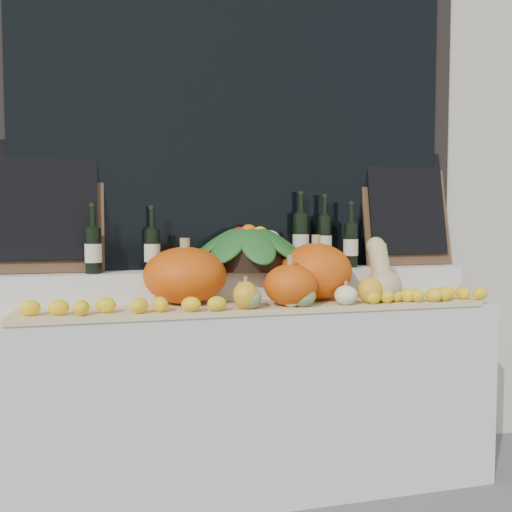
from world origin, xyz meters
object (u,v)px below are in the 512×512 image
Objects in this scene: pumpkin_right at (316,272)px; produce_bowl at (249,247)px; pumpkin_left at (185,275)px; wine_bottle_tall at (301,240)px; butternut_squash at (382,275)px.

produce_bowl reaches higher than pumpkin_right.
pumpkin_left is at bearing -154.88° from produce_bowl.
produce_bowl is (0.34, 0.16, 0.12)m from pumpkin_left.
wine_bottle_tall is (0.29, 0.05, 0.03)m from produce_bowl.
butternut_squash is 0.48× the size of produce_bowl.
wine_bottle_tall is (0.01, 0.24, 0.14)m from pumpkin_right.
pumpkin_left is at bearing 177.05° from pumpkin_right.
pumpkin_right is 1.15× the size of butternut_squash.
wine_bottle_tall reaches higher than pumpkin_right.
pumpkin_left is at bearing -161.79° from wine_bottle_tall.
pumpkin_left is 0.92m from butternut_squash.
butternut_squash reaches higher than pumpkin_left.
pumpkin_left is at bearing 171.46° from butternut_squash.
pumpkin_right reaches higher than pumpkin_left.
pumpkin_right is 0.36m from produce_bowl.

